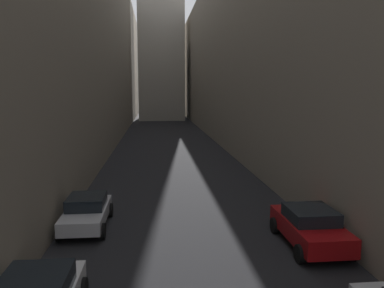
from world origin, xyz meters
name	(u,v)px	position (x,y,z in m)	size (l,w,h in m)	color
ground_plane	(167,141)	(0.00, 48.00, 0.00)	(264.00, 264.00, 0.00)	black
building_block_left	(63,44)	(-11.90, 50.00, 11.17)	(12.81, 108.00, 22.35)	#756B5B
building_block_right	(265,55)	(12.10, 50.00, 10.10)	(13.20, 108.00, 20.21)	gray
parked_car_left_third	(87,211)	(-4.40, 19.91, 0.72)	(1.90, 3.98, 1.38)	#B7B7BC
parked_car_right_third	(310,226)	(4.40, 17.07, 0.78)	(2.04, 4.09, 1.49)	maroon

